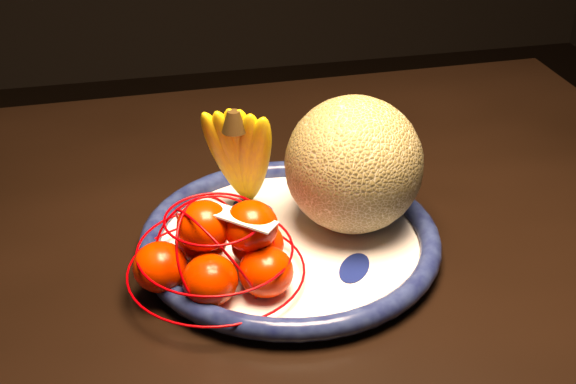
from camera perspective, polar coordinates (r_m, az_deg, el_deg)
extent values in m
cube|color=black|center=(0.90, -12.92, -6.33)|extent=(1.52, 0.93, 0.04)
cylinder|color=black|center=(1.57, 13.94, -5.56)|extent=(0.06, 0.06, 0.71)
cylinder|color=white|center=(0.89, 0.14, -3.87)|extent=(0.30, 0.30, 0.01)
torus|color=#080A33|center=(0.88, 0.14, -3.31)|extent=(0.33, 0.33, 0.02)
cylinder|color=white|center=(0.89, 0.14, -4.08)|extent=(0.15, 0.15, 0.00)
ellipsoid|color=navy|center=(0.84, 4.74, -5.41)|extent=(0.11, 0.12, 0.00)
ellipsoid|color=navy|center=(0.94, -2.51, -1.08)|extent=(0.11, 0.10, 0.00)
ellipsoid|color=navy|center=(0.87, -6.06, -4.22)|extent=(0.10, 0.09, 0.00)
sphere|color=olive|center=(0.88, 4.70, 1.95)|extent=(0.15, 0.15, 0.15)
ellipsoid|color=#F6D400|center=(0.90, -4.28, 2.74)|extent=(0.09, 0.08, 0.15)
ellipsoid|color=#F6D400|center=(0.90, -3.86, 2.75)|extent=(0.08, 0.09, 0.15)
ellipsoid|color=#F6D400|center=(0.90, -3.46, 2.79)|extent=(0.07, 0.09, 0.15)
ellipsoid|color=#F6D400|center=(0.90, -3.13, 2.76)|extent=(0.05, 0.09, 0.15)
ellipsoid|color=#F6D400|center=(0.89, -2.77, 2.65)|extent=(0.04, 0.09, 0.15)
ellipsoid|color=#F6D400|center=(0.89, -2.34, 2.57)|extent=(0.04, 0.09, 0.15)
cone|color=black|center=(0.87, -3.44, 6.60)|extent=(0.03, 0.03, 0.02)
ellipsoid|color=#FC2D00|center=(0.81, -9.07, -5.29)|extent=(0.05, 0.05, 0.05)
ellipsoid|color=#FC2D00|center=(0.79, -5.56, -6.25)|extent=(0.05, 0.05, 0.05)
ellipsoid|color=#FC2D00|center=(0.79, -1.58, -5.69)|extent=(0.05, 0.05, 0.05)
ellipsoid|color=#FC2D00|center=(0.84, -6.20, -3.40)|extent=(0.05, 0.05, 0.05)
ellipsoid|color=#FC2D00|center=(0.83, -2.17, -3.72)|extent=(0.05, 0.05, 0.05)
ellipsoid|color=#FC2D00|center=(0.80, -5.98, -2.42)|extent=(0.05, 0.05, 0.05)
ellipsoid|color=#FC2D00|center=(0.79, -2.67, -2.43)|extent=(0.05, 0.05, 0.05)
torus|color=#B40003|center=(0.82, -5.13, -5.52)|extent=(0.24, 0.24, 0.00)
torus|color=#B40003|center=(0.81, -5.21, -4.03)|extent=(0.21, 0.21, 0.00)
torus|color=#B40003|center=(0.79, -5.33, -1.88)|extent=(0.13, 0.13, 0.00)
torus|color=#B40003|center=(0.81, -5.19, -4.48)|extent=(0.13, 0.06, 0.11)
torus|color=#B40003|center=(0.81, -5.19, -4.48)|extent=(0.11, 0.13, 0.11)
torus|color=#B40003|center=(0.81, -5.19, -4.48)|extent=(0.10, 0.13, 0.11)
cube|color=white|center=(0.78, -3.46, -1.80)|extent=(0.07, 0.06, 0.01)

